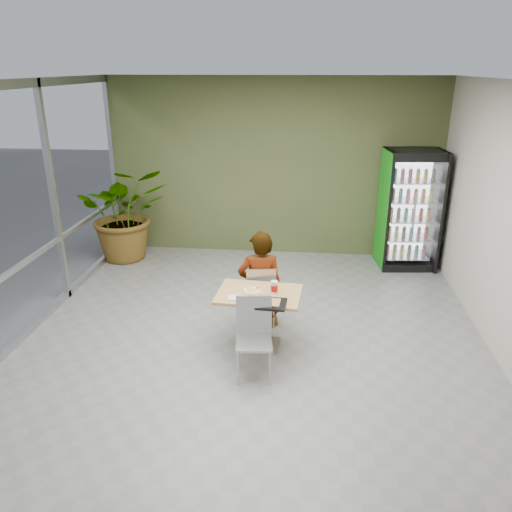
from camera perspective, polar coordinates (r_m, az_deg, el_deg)
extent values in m
plane|color=slate|center=(6.47, -0.51, -10.28)|extent=(7.00, 7.00, 0.00)
cube|color=tan|center=(6.12, 0.35, -4.40)|extent=(1.07, 0.78, 0.04)
cylinder|color=#A8AAAD|center=(6.29, 0.34, -7.49)|extent=(0.10, 0.10, 0.71)
cube|color=#A8AAAD|center=(6.46, 0.34, -10.09)|extent=(0.54, 0.44, 0.04)
cube|color=#A8AAAD|center=(6.83, 0.52, -4.50)|extent=(0.44, 0.44, 0.03)
cube|color=#A8AAAD|center=(6.56, 0.60, -3.38)|extent=(0.39, 0.08, 0.46)
cylinder|color=#A8AAAD|center=(7.08, 1.81, -5.42)|extent=(0.02, 0.02, 0.42)
cylinder|color=#A8AAAD|center=(7.06, -0.90, -5.47)|extent=(0.02, 0.02, 0.42)
cylinder|color=#A8AAAD|center=(6.78, 2.00, -6.67)|extent=(0.02, 0.02, 0.42)
cylinder|color=#A8AAAD|center=(6.77, -0.84, -6.73)|extent=(0.02, 0.02, 0.42)
cube|color=#A8AAAD|center=(5.69, -0.23, -9.85)|extent=(0.45, 0.45, 0.03)
cube|color=#A8AAAD|center=(5.74, -0.24, -6.78)|extent=(0.41, 0.07, 0.49)
cylinder|color=#A8AAAD|center=(5.66, -2.04, -12.66)|extent=(0.02, 0.02, 0.44)
cylinder|color=#A8AAAD|center=(5.67, 1.59, -12.65)|extent=(0.02, 0.02, 0.44)
cylinder|color=#A8AAAD|center=(5.96, -1.94, -10.79)|extent=(0.02, 0.02, 0.44)
cylinder|color=#A8AAAD|center=(5.96, 1.48, -10.79)|extent=(0.02, 0.02, 0.44)
imported|color=black|center=(6.74, 0.48, -3.84)|extent=(0.66, 0.48, 1.65)
cylinder|color=silver|center=(6.16, -0.44, -3.97)|extent=(0.21, 0.21, 0.01)
cylinder|color=silver|center=(6.09, 2.11, -3.63)|extent=(0.08, 0.08, 0.14)
cylinder|color=#BA110B|center=(6.09, 2.11, -3.66)|extent=(0.08, 0.08, 0.08)
cylinder|color=silver|center=(6.05, 2.12, -2.96)|extent=(0.09, 0.09, 0.01)
cube|color=silver|center=(5.97, -2.48, -4.80)|extent=(0.17, 0.17, 0.02)
cube|color=black|center=(5.82, 1.23, -5.46)|extent=(0.47, 0.35, 0.03)
cube|color=black|center=(9.02, 17.16, 5.06)|extent=(0.99, 0.81, 2.05)
cube|color=#189B17|center=(8.94, 14.21, 5.22)|extent=(0.08, 0.70, 2.01)
cube|color=white|center=(8.68, 17.57, 4.56)|extent=(0.73, 0.09, 1.64)
imported|color=#346628|center=(9.34, -14.73, 4.78)|extent=(1.95, 1.84, 1.71)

